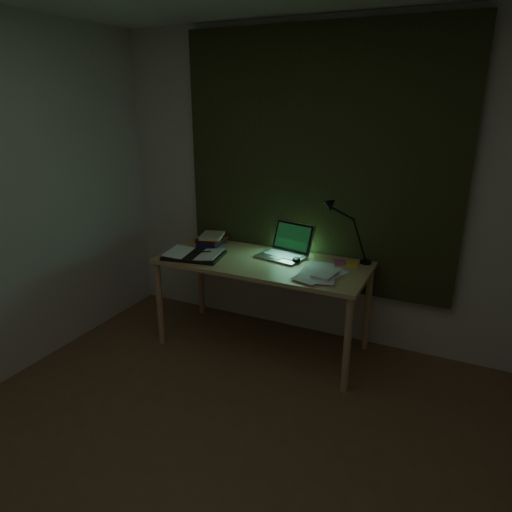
{
  "coord_description": "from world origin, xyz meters",
  "views": [
    {
      "loc": [
        1.11,
        -1.46,
        1.93
      ],
      "look_at": [
        -0.27,
        1.44,
        0.82
      ],
      "focal_mm": 32.0,
      "sensor_mm": 36.0,
      "label": 1
    }
  ],
  "objects_px": {
    "book_stack": "(212,239)",
    "desk_lamp": "(368,233)",
    "laptop": "(281,242)",
    "open_textbook": "(194,254)",
    "loose_papers": "(319,273)",
    "desk": "(262,304)"
  },
  "relations": [
    {
      "from": "book_stack",
      "to": "desk_lamp",
      "type": "bearing_deg",
      "value": 3.82
    },
    {
      "from": "laptop",
      "to": "open_textbook",
      "type": "height_order",
      "value": "laptop"
    },
    {
      "from": "open_textbook",
      "to": "loose_papers",
      "type": "relative_size",
      "value": 1.35
    },
    {
      "from": "laptop",
      "to": "book_stack",
      "type": "height_order",
      "value": "laptop"
    },
    {
      "from": "desk_lamp",
      "to": "book_stack",
      "type": "bearing_deg",
      "value": 177.29
    },
    {
      "from": "book_stack",
      "to": "desk_lamp",
      "type": "relative_size",
      "value": 0.49
    },
    {
      "from": "desk",
      "to": "open_textbook",
      "type": "relative_size",
      "value": 3.68
    },
    {
      "from": "desk",
      "to": "open_textbook",
      "type": "xyz_separation_m",
      "value": [
        -0.53,
        -0.15,
        0.39
      ]
    },
    {
      "from": "loose_papers",
      "to": "desk_lamp",
      "type": "height_order",
      "value": "desk_lamp"
    },
    {
      "from": "book_stack",
      "to": "loose_papers",
      "type": "bearing_deg",
      "value": -14.97
    },
    {
      "from": "desk",
      "to": "laptop",
      "type": "distance_m",
      "value": 0.53
    },
    {
      "from": "desk",
      "to": "desk_lamp",
      "type": "height_order",
      "value": "desk_lamp"
    },
    {
      "from": "desk",
      "to": "loose_papers",
      "type": "xyz_separation_m",
      "value": [
        0.48,
        -0.08,
        0.38
      ]
    },
    {
      "from": "laptop",
      "to": "loose_papers",
      "type": "distance_m",
      "value": 0.45
    },
    {
      "from": "laptop",
      "to": "book_stack",
      "type": "bearing_deg",
      "value": -173.4
    },
    {
      "from": "book_stack",
      "to": "loose_papers",
      "type": "height_order",
      "value": "book_stack"
    },
    {
      "from": "desk",
      "to": "open_textbook",
      "type": "distance_m",
      "value": 0.68
    },
    {
      "from": "desk",
      "to": "laptop",
      "type": "bearing_deg",
      "value": 52.23
    },
    {
      "from": "desk",
      "to": "laptop",
      "type": "height_order",
      "value": "laptop"
    },
    {
      "from": "book_stack",
      "to": "desk_lamp",
      "type": "height_order",
      "value": "desk_lamp"
    },
    {
      "from": "loose_papers",
      "to": "desk",
      "type": "bearing_deg",
      "value": 170.27
    },
    {
      "from": "desk",
      "to": "loose_papers",
      "type": "height_order",
      "value": "loose_papers"
    }
  ]
}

